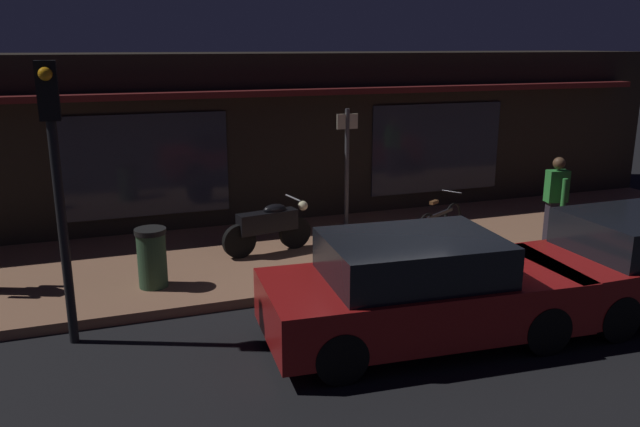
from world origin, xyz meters
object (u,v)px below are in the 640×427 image
Objects in this scene: parked_car_near at (418,290)px; motorcycle at (269,226)px; person_bystander at (556,200)px; trash_bin at (152,257)px; bicycle_parked at (439,224)px; traffic_light_pole at (55,155)px; sign_post at (347,161)px.

motorcycle is at bearing 104.74° from parked_car_near.
person_bystander is 1.80× the size of trash_bin.
traffic_light_pole reaches higher than bicycle_parked.
sign_post is (-3.08, 2.55, 0.48)m from person_bystander.
traffic_light_pole is at bearing -146.52° from sign_post.
sign_post is (-1.24, 1.62, 1.00)m from bicycle_parked.
traffic_light_pole is at bearing -173.76° from person_bystander.
motorcycle is 4.41m from traffic_light_pole.
parked_car_near is at bearing -41.22° from trash_bin.
person_bystander is at bearing -39.58° from sign_post.
bicycle_parked is at bearing 153.12° from person_bystander.
person_bystander is 0.40× the size of parked_car_near.
parked_car_near is at bearing -75.26° from motorcycle.
trash_bin is (-5.32, -0.55, 0.11)m from bicycle_parked.
person_bystander reaches higher than parked_car_near.
person_bystander is at bearing -15.53° from motorcycle.
sign_post reaches higher than trash_bin.
parked_car_near is (3.12, -2.73, 0.08)m from trash_bin.
parked_car_near is (-4.05, -2.35, -0.32)m from person_bystander.
parked_car_near reaches higher than trash_bin.
motorcycle is 3.87m from parked_car_near.
motorcycle is 0.47× the size of traffic_light_pole.
person_bystander is 0.70× the size of sign_post.
trash_bin is 0.22× the size of parked_car_near.
motorcycle reaches higher than bicycle_parked.
motorcycle is at bearing 164.47° from person_bystander.
bicycle_parked is at bearing -8.29° from motorcycle.
person_bystander is 0.46× the size of traffic_light_pole.
sign_post is at bearing 33.48° from traffic_light_pole.
traffic_light_pole is (-1.15, -1.29, 1.86)m from trash_bin.
bicycle_parked is 2.13m from person_bystander.
trash_bin is (-4.08, -2.16, -0.89)m from sign_post.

